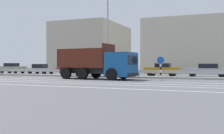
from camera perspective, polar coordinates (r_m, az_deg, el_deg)
name	(u,v)px	position (r m, az deg, el deg)	size (l,w,h in m)	color
ground_plane	(119,79)	(24.31, 1.54, -2.64)	(320.00, 320.00, 0.00)	#565659
lane_strip_0	(87,80)	(22.84, -5.40, -2.86)	(60.86, 0.16, 0.01)	silver
lane_strip_1	(75,82)	(20.99, -8.03, -3.18)	(60.86, 0.16, 0.01)	silver
lane_strip_2	(64,83)	(19.58, -10.42, -3.47)	(60.86, 0.16, 0.01)	silver
lane_strip_3	(43,86)	(17.55, -14.72, -3.97)	(60.86, 0.16, 0.01)	silver
median_island	(128,77)	(26.74, 3.45, -2.14)	(33.47, 1.10, 0.18)	gray
median_guardrail	(130,72)	(27.59, 4.04, -1.05)	(60.86, 0.09, 0.78)	#9EA0A5
dump_truck	(106,66)	(23.92, -1.40, 0.29)	(7.62, 3.28, 3.23)	#144C8C
median_road_sign	(161,67)	(25.85, 10.55, 0.10)	(0.78, 0.16, 2.15)	white
street_lamp_1	(107,22)	(27.90, -1.03, 9.84)	(0.70, 1.84, 10.78)	#ADADB2
parked_car_1	(12,68)	(40.48, -20.93, -0.26)	(3.86, 1.84, 1.51)	gray
parked_car_2	(40,69)	(37.78, -15.32, -0.41)	(3.89, 1.81, 1.38)	#A3A3A8
parked_car_3	(75,69)	(34.71, -8.08, -0.52)	(4.83, 1.92, 1.28)	maroon
parked_car_4	(119,70)	(31.79, 1.53, -0.57)	(4.34, 2.18, 1.40)	black
parked_car_5	(162,70)	(30.02, 10.87, -0.57)	(3.85, 1.94, 1.48)	#B27A14
parked_car_6	(207,70)	(29.90, 20.01, -0.66)	(4.67, 1.83, 1.43)	#A3A3A8
background_building_0	(93,48)	(54.64, -4.22, 4.16)	(11.65, 15.83, 9.37)	#B7AD99
background_building_1	(189,46)	(45.45, 16.36, 4.30)	(13.62, 10.89, 8.55)	beige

